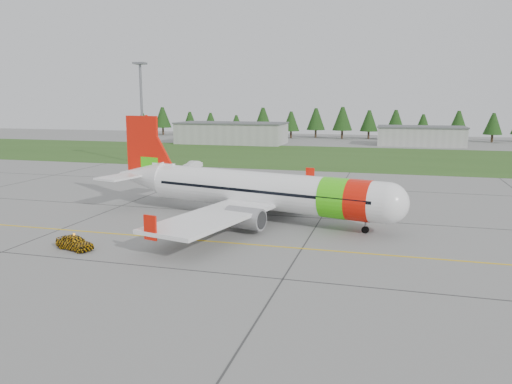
% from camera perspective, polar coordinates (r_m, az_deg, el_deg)
% --- Properties ---
extents(ground, '(320.00, 320.00, 0.00)m').
position_cam_1_polar(ground, '(40.56, -11.00, -8.45)').
color(ground, gray).
rests_on(ground, ground).
extents(aircraft, '(36.12, 33.95, 11.11)m').
position_cam_1_polar(aircraft, '(54.90, 0.02, 0.17)').
color(aircraft, white).
rests_on(aircraft, ground).
extents(follow_me_car, '(1.66, 1.82, 3.78)m').
position_cam_1_polar(follow_me_car, '(46.74, -20.12, -3.96)').
color(follow_me_car, '#D2950B').
rests_on(follow_me_car, ground).
extents(service_van, '(1.88, 1.82, 4.48)m').
position_cam_1_polar(service_van, '(96.52, -7.26, 3.98)').
color(service_van, white).
rests_on(service_van, ground).
extents(grass_strip, '(320.00, 50.00, 0.03)m').
position_cam_1_polar(grass_strip, '(118.27, 6.87, 4.08)').
color(grass_strip, '#30561E').
rests_on(grass_strip, ground).
extents(taxi_guideline, '(120.00, 0.25, 0.02)m').
position_cam_1_polar(taxi_guideline, '(47.51, -6.72, -5.49)').
color(taxi_guideline, gold).
rests_on(taxi_guideline, ground).
extents(hangar_west, '(32.00, 14.00, 6.00)m').
position_cam_1_polar(hangar_west, '(152.17, -2.80, 6.68)').
color(hangar_west, '#A8A8A3').
rests_on(hangar_west, ground).
extents(hangar_east, '(24.00, 12.00, 5.20)m').
position_cam_1_polar(hangar_east, '(152.81, 18.32, 6.04)').
color(hangar_east, '#A8A8A3').
rests_on(hangar_east, ground).
extents(floodlight_mast, '(0.50, 0.50, 20.00)m').
position_cam_1_polar(floodlight_mast, '(104.69, -12.90, 8.56)').
color(floodlight_mast, slate).
rests_on(floodlight_mast, ground).
extents(treeline, '(160.00, 8.00, 10.00)m').
position_cam_1_polar(treeline, '(173.32, 9.71, 7.67)').
color(treeline, '#1C3F14').
rests_on(treeline, ground).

